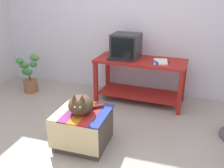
{
  "coord_description": "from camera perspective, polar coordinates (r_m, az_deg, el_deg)",
  "views": [
    {
      "loc": [
        0.98,
        -2.09,
        1.77
      ],
      "look_at": [
        0.06,
        0.85,
        0.55
      ],
      "focal_mm": 39.97,
      "sensor_mm": 36.0,
      "label": 1
    }
  ],
  "objects": [
    {
      "name": "potted_plant",
      "position": [
        4.63,
        -18.38,
        1.78
      ],
      "size": [
        0.38,
        0.35,
        0.65
      ],
      "color": "brown",
      "rests_on": "ground_plane"
    },
    {
      "name": "tv_monitor",
      "position": [
        3.95,
        3.21,
        8.65
      ],
      "size": [
        0.45,
        0.41,
        0.38
      ],
      "rotation": [
        0.0,
        0.0,
        -0.05
      ],
      "color": "#28282B",
      "rests_on": "desk"
    },
    {
      "name": "pen",
      "position": [
        3.82,
        12.08,
        4.95
      ],
      "size": [
        0.14,
        0.05,
        0.01
      ],
      "primitive_type": "cylinder",
      "rotation": [
        0.0,
        1.57,
        0.27
      ],
      "color": "black",
      "rests_on": "desk"
    },
    {
      "name": "back_wall",
      "position": [
        4.28,
        4.17,
        15.26
      ],
      "size": [
        8.0,
        0.1,
        2.6
      ],
      "primitive_type": "cube",
      "color": "silver",
      "rests_on": "ground_plane"
    },
    {
      "name": "ottoman_with_blanket",
      "position": [
        2.99,
        -6.61,
        -9.93
      ],
      "size": [
        0.6,
        0.59,
        0.43
      ],
      "color": "#4C4238",
      "rests_on": "ground_plane"
    },
    {
      "name": "book",
      "position": [
        3.8,
        11.03,
        5.04
      ],
      "size": [
        0.24,
        0.31,
        0.02
      ],
      "primitive_type": "cube",
      "rotation": [
        0.0,
        0.0,
        0.14
      ],
      "color": "white",
      "rests_on": "desk"
    },
    {
      "name": "desk",
      "position": [
        3.97,
        6.45,
        2.46
      ],
      "size": [
        1.42,
        0.68,
        0.7
      ],
      "rotation": [
        0.0,
        0.0,
        -0.05
      ],
      "color": "maroon",
      "rests_on": "ground_plane"
    },
    {
      "name": "cat",
      "position": [
        2.8,
        -7.2,
        -4.68
      ],
      "size": [
        0.39,
        0.43,
        0.28
      ],
      "rotation": [
        0.0,
        0.0,
        0.26
      ],
      "color": "#473323",
      "rests_on": "ottoman_with_blanket"
    },
    {
      "name": "stapler",
      "position": [
        3.7,
        10.0,
        4.81
      ],
      "size": [
        0.09,
        0.11,
        0.04
      ],
      "primitive_type": "cube",
      "rotation": [
        0.0,
        0.0,
        0.54
      ],
      "color": "#2342B7",
      "rests_on": "desk"
    },
    {
      "name": "keyboard",
      "position": [
        3.85,
        1.87,
        5.66
      ],
      "size": [
        0.4,
        0.16,
        0.02
      ],
      "primitive_type": "cube",
      "rotation": [
        0.0,
        0.0,
        0.01
      ],
      "color": "black",
      "rests_on": "desk"
    },
    {
      "name": "ground_plane",
      "position": [
        2.91,
        -6.42,
        -16.04
      ],
      "size": [
        14.0,
        14.0,
        0.0
      ],
      "primitive_type": "plane",
      "color": "#9E9389"
    }
  ]
}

